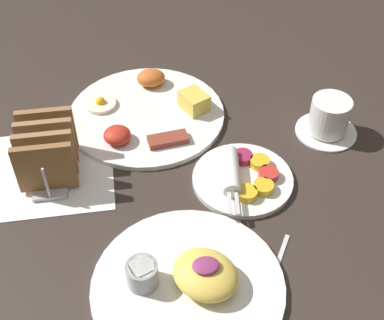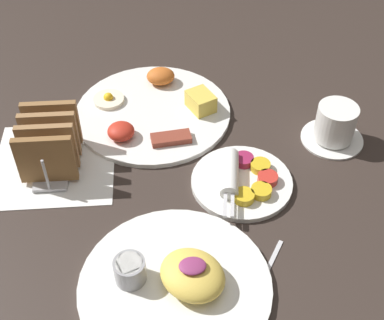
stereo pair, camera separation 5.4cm
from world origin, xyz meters
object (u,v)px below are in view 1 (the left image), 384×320
at_px(plate_breakfast, 147,112).
at_px(toast_rack, 47,151).
at_px(coffee_cup, 329,118).
at_px(plate_foreground, 189,282).
at_px(plate_condiments, 243,177).

xyz_separation_m(plate_breakfast, toast_rack, (-0.19, -0.13, 0.04)).
relative_size(plate_breakfast, coffee_cup, 2.63).
distance_m(plate_foreground, toast_rack, 0.35).
height_order(plate_foreground, coffee_cup, coffee_cup).
relative_size(plate_condiments, coffee_cup, 1.56).
height_order(plate_foreground, toast_rack, toast_rack).
xyz_separation_m(plate_breakfast, plate_foreground, (0.02, -0.41, 0.00)).
xyz_separation_m(toast_rack, coffee_cup, (0.53, 0.03, -0.02)).
distance_m(plate_breakfast, plate_condiments, 0.26).
distance_m(plate_foreground, coffee_cup, 0.44).
distance_m(plate_condiments, toast_rack, 0.35).
bearing_deg(toast_rack, plate_condiments, -12.87).
xyz_separation_m(plate_condiments, coffee_cup, (0.19, 0.11, 0.02)).
bearing_deg(coffee_cup, plate_breakfast, 163.07).
xyz_separation_m(plate_breakfast, plate_condiments, (0.15, -0.21, 0.00)).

